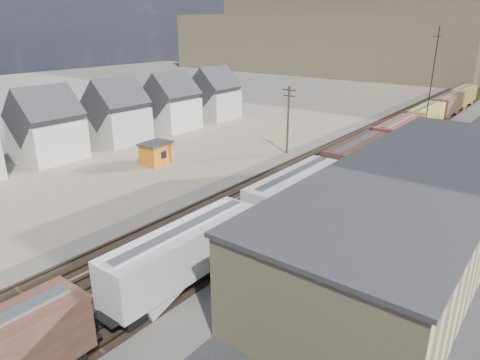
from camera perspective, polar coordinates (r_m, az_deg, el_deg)
The scene contains 10 objects.
ground at distance 31.73m, azimuth -23.10°, elevation -16.87°, with size 300.00×300.00×0.00m, color #6B6356.
ballast_bed at distance 67.86m, azimuth 15.97°, elevation 3.72°, with size 18.00×200.00×0.06m, color #4C4742.
dirt_yard at distance 69.47m, azimuth -2.74°, elevation 4.84°, with size 24.00×180.00×0.03m, color #6F604C.
rail_tracks at distance 68.03m, azimuth 15.55°, elevation 3.87°, with size 11.40×200.00×0.24m.
freight_train at distance 62.27m, azimuth 18.03°, elevation 4.72°, with size 3.00×119.74×4.46m.
warehouse at distance 39.76m, azimuth 22.54°, elevation -3.06°, with size 12.40×40.40×7.25m.
utility_pole_north at distance 63.25m, azimuth 6.43°, elevation 8.14°, with size 2.20×0.32×10.00m.
radio_mast at distance 73.69m, azimuth 24.09°, elevation 11.27°, with size 1.20×0.16×18.00m.
townhouse_row at distance 69.27m, azimuth -20.05°, elevation 7.28°, with size 8.15×68.16×10.47m.
maintenance_shed at distance 60.06m, azimuth -11.13°, elevation 3.57°, with size 3.54×4.41×3.06m.
Camera 1 is at (23.53, -10.99, 18.23)m, focal length 32.00 mm.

